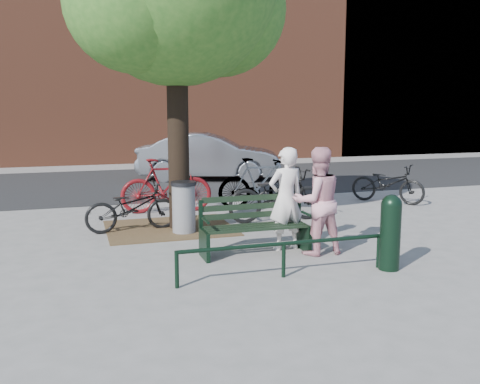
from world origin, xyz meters
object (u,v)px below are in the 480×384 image
object	(u,v)px
bollard	(390,230)
litter_bin	(184,207)
parked_car	(209,157)
park_bench	(254,224)
person_left	(286,199)
bicycle_c	(277,195)
person_right	(317,201)

from	to	relation	value
bollard	litter_bin	xyz separation A→B (m)	(-2.40, 3.10, -0.10)
litter_bin	bollard	bearing A→B (deg)	-52.27
bollard	parked_car	size ratio (longest dim) A/B	0.25
park_bench	parked_car	size ratio (longest dim) A/B	0.39
person_left	bicycle_c	bearing A→B (deg)	-115.32
person_right	litter_bin	size ratio (longest dim) A/B	1.78
park_bench	litter_bin	size ratio (longest dim) A/B	1.80
litter_bin	bicycle_c	xyz separation A→B (m)	(2.03, 0.43, 0.06)
person_right	bollard	xyz separation A→B (m)	(0.65, -1.08, -0.27)
bicycle_c	parked_car	bearing A→B (deg)	-0.92
person_left	person_right	world-z (taller)	person_right
person_left	bollard	distance (m)	1.82
bicycle_c	parked_car	xyz separation A→B (m)	(0.18, 6.37, 0.19)
park_bench	litter_bin	distance (m)	1.87
person_left	bicycle_c	distance (m)	2.17
person_right	bollard	bearing A→B (deg)	119.76
bicycle_c	litter_bin	bearing A→B (deg)	102.57
person_left	park_bench	bearing A→B (deg)	-0.77
person_right	parked_car	distance (m)	8.84
litter_bin	park_bench	bearing A→B (deg)	-64.68
litter_bin	bicycle_c	world-z (taller)	bicycle_c
person_left	parked_car	size ratio (longest dim) A/B	0.38
person_right	parked_car	xyz separation A→B (m)	(0.45, 8.83, -0.12)
person_right	parked_car	bearing A→B (deg)	-94.28
person_right	parked_car	world-z (taller)	person_right
bicycle_c	parked_car	distance (m)	6.38
bollard	parked_car	xyz separation A→B (m)	(-0.20, 9.90, 0.14)
park_bench	person_left	bearing A→B (deg)	7.03
park_bench	bollard	bearing A→B (deg)	-41.38
park_bench	bollard	xyz separation A→B (m)	(1.60, -1.41, 0.11)
person_left	bollard	xyz separation A→B (m)	(1.02, -1.48, -0.26)
person_right	park_bench	bearing A→B (deg)	-20.64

